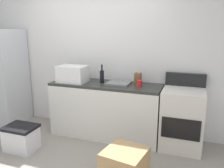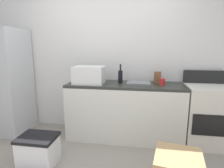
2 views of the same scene
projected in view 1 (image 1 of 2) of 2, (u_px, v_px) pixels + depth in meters
name	position (u px, v px, depth m)	size (l,w,h in m)	color
wall_back	(97.00, 56.00, 4.08)	(5.00, 0.10, 2.60)	silver
kitchen_counter	(106.00, 110.00, 3.86)	(1.80, 0.60, 0.90)	silver
refrigerator	(4.00, 77.00, 4.38)	(0.68, 0.66, 1.76)	silver
stove_oven	(182.00, 118.00, 3.47)	(0.60, 0.61, 1.10)	silver
microwave	(73.00, 74.00, 3.83)	(0.46, 0.34, 0.27)	white
sink_basin	(119.00, 83.00, 3.70)	(0.36, 0.32, 0.03)	slate
wine_bottle	(102.00, 76.00, 3.79)	(0.07, 0.07, 0.30)	black
coffee_mug	(140.00, 83.00, 3.54)	(0.08, 0.08, 0.10)	red
knife_block	(138.00, 79.00, 3.69)	(0.10, 0.10, 0.18)	brown
cardboard_box_small	(125.00, 166.00, 2.72)	(0.46, 0.47, 0.40)	tan
storage_bin	(21.00, 138.00, 3.43)	(0.46, 0.36, 0.38)	silver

